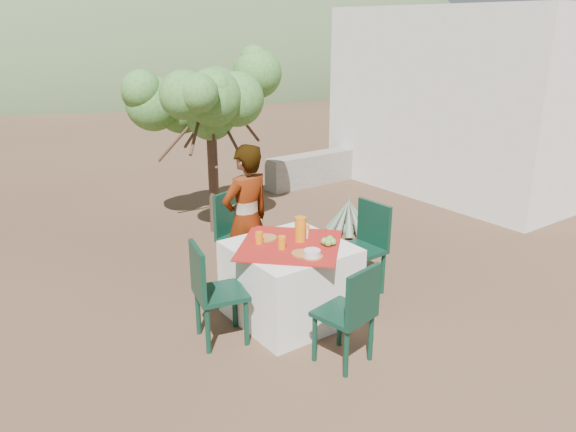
# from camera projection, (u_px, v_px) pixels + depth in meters

# --- Properties ---
(ground) EXTENTS (160.00, 160.00, 0.00)m
(ground) POSITION_uv_depth(u_px,v_px,m) (272.00, 307.00, 5.70)
(ground) COLOR #3D2B1C
(ground) RESTS_ON ground
(table) EXTENTS (1.30, 1.30, 0.76)m
(table) POSITION_uv_depth(u_px,v_px,m) (290.00, 281.00, 5.41)
(table) COLOR white
(table) RESTS_ON ground
(chair_far) EXTENTS (0.58, 0.58, 0.99)m
(chair_far) POSITION_uv_depth(u_px,v_px,m) (238.00, 231.00, 6.21)
(chair_far) COLOR black
(chair_far) RESTS_ON ground
(chair_near) EXTENTS (0.49, 0.49, 0.90)m
(chair_near) POSITION_uv_depth(u_px,v_px,m) (351.00, 311.00, 4.60)
(chair_near) COLOR black
(chair_near) RESTS_ON ground
(chair_left) EXTENTS (0.52, 0.52, 0.94)m
(chair_left) POSITION_uv_depth(u_px,v_px,m) (212.00, 289.00, 4.94)
(chair_left) COLOR black
(chair_left) RESTS_ON ground
(chair_right) EXTENTS (0.46, 0.46, 0.97)m
(chair_right) POSITION_uv_depth(u_px,v_px,m) (365.00, 243.00, 5.91)
(chair_right) COLOR black
(chair_right) RESTS_ON ground
(person) EXTENTS (0.63, 0.45, 1.60)m
(person) POSITION_uv_depth(u_px,v_px,m) (247.00, 220.00, 5.82)
(person) COLOR #8C6651
(person) RESTS_ON ground
(shrub_tree) EXTENTS (1.82, 1.78, 2.14)m
(shrub_tree) POSITION_uv_depth(u_px,v_px,m) (212.00, 108.00, 7.35)
(shrub_tree) COLOR #4D3226
(shrub_tree) RESTS_ON ground
(agave) EXTENTS (0.63, 0.64, 0.68)m
(agave) POSITION_uv_depth(u_px,v_px,m) (348.00, 217.00, 7.66)
(agave) COLOR slate
(agave) RESTS_ON ground
(guesthouse) EXTENTS (3.20, 4.20, 3.00)m
(guesthouse) POSITION_uv_depth(u_px,v_px,m) (479.00, 99.00, 9.70)
(guesthouse) COLOR silver
(guesthouse) RESTS_ON ground
(stone_wall) EXTENTS (2.60, 0.35, 0.55)m
(stone_wall) POSITION_uv_depth(u_px,v_px,m) (329.00, 166.00, 10.21)
(stone_wall) COLOR gray
(stone_wall) RESTS_ON ground
(hill_near_right) EXTENTS (48.00, 48.00, 20.00)m
(hill_near_right) POSITION_uv_depth(u_px,v_px,m) (126.00, 64.00, 39.92)
(hill_near_right) COLOR #314929
(hill_near_right) RESTS_ON ground
(hill_far_right) EXTENTS (36.00, 36.00, 14.00)m
(hill_far_right) POSITION_uv_depth(u_px,v_px,m) (243.00, 52.00, 56.45)
(hill_far_right) COLOR gray
(hill_far_right) RESTS_ON ground
(plate_far) EXTENTS (0.21, 0.21, 0.01)m
(plate_far) POSITION_uv_depth(u_px,v_px,m) (266.00, 238.00, 5.43)
(plate_far) COLOR brown
(plate_far) RESTS_ON table
(plate_near) EXTENTS (0.20, 0.20, 0.01)m
(plate_near) POSITION_uv_depth(u_px,v_px,m) (302.00, 254.00, 5.06)
(plate_near) COLOR brown
(plate_near) RESTS_ON table
(glass_far) EXTENTS (0.07, 0.07, 0.11)m
(glass_far) POSITION_uv_depth(u_px,v_px,m) (259.00, 238.00, 5.29)
(glass_far) COLOR orange
(glass_far) RESTS_ON table
(glass_near) EXTENTS (0.08, 0.08, 0.12)m
(glass_near) POSITION_uv_depth(u_px,v_px,m) (282.00, 243.00, 5.17)
(glass_near) COLOR orange
(glass_near) RESTS_ON table
(juice_pitcher) EXTENTS (0.11, 0.11, 0.24)m
(juice_pitcher) POSITION_uv_depth(u_px,v_px,m) (300.00, 229.00, 5.33)
(juice_pitcher) COLOR orange
(juice_pitcher) RESTS_ON table
(bowl_plate) EXTENTS (0.19, 0.19, 0.01)m
(bowl_plate) POSITION_uv_depth(u_px,v_px,m) (312.00, 256.00, 5.00)
(bowl_plate) COLOR brown
(bowl_plate) RESTS_ON table
(white_bowl) EXTENTS (0.15, 0.15, 0.06)m
(white_bowl) POSITION_uv_depth(u_px,v_px,m) (312.00, 253.00, 4.99)
(white_bowl) COLOR silver
(white_bowl) RESTS_ON bowl_plate
(jar_left) EXTENTS (0.05, 0.05, 0.08)m
(jar_left) POSITION_uv_depth(u_px,v_px,m) (307.00, 229.00, 5.57)
(jar_left) COLOR orange
(jar_left) RESTS_ON table
(jar_right) EXTENTS (0.06, 0.06, 0.10)m
(jar_right) POSITION_uv_depth(u_px,v_px,m) (302.00, 226.00, 5.62)
(jar_right) COLOR orange
(jar_right) RESTS_ON table
(napkin_holder) EXTENTS (0.08, 0.06, 0.09)m
(napkin_holder) POSITION_uv_depth(u_px,v_px,m) (304.00, 234.00, 5.42)
(napkin_holder) COLOR silver
(napkin_holder) RESTS_ON table
(fruit_cluster) EXTENTS (0.15, 0.14, 0.07)m
(fruit_cluster) POSITION_uv_depth(u_px,v_px,m) (329.00, 241.00, 5.26)
(fruit_cluster) COLOR #619F3A
(fruit_cluster) RESTS_ON table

